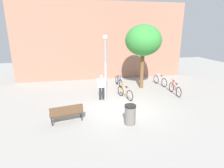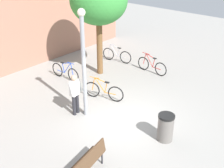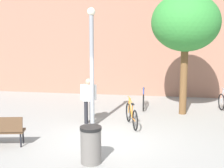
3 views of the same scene
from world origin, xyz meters
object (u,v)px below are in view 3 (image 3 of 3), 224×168
at_px(lamppost, 92,61).
at_px(bicycle_blue, 143,99).
at_px(trash_bin, 91,145).
at_px(person_by_lamppost, 89,98).
at_px(plaza_tree, 186,23).
at_px(bicycle_orange, 132,115).

xyz_separation_m(lamppost, bicycle_blue, (1.60, 3.08, -1.96)).
bearing_deg(bicycle_blue, trash_bin, -98.53).
distance_m(person_by_lamppost, bicycle_blue, 3.33).
distance_m(person_by_lamppost, plaza_tree, 4.79).
distance_m(plaza_tree, trash_bin, 6.83).
relative_size(person_by_lamppost, bicycle_blue, 0.92).
bearing_deg(trash_bin, plaza_tree, 64.73).
relative_size(person_by_lamppost, bicycle_orange, 0.96).
bearing_deg(plaza_tree, trash_bin, -115.27).
bearing_deg(bicycle_blue, person_by_lamppost, -123.48).
relative_size(plaza_tree, bicycle_orange, 2.78).
xyz_separation_m(bicycle_blue, trash_bin, (-0.94, -6.26, 0.11)).
relative_size(person_by_lamppost, trash_bin, 1.70).
bearing_deg(trash_bin, person_by_lamppost, 103.91).
distance_m(person_by_lamppost, bicycle_orange, 1.68).
xyz_separation_m(bicycle_orange, trash_bin, (-0.70, -3.49, 0.11)).
distance_m(plaza_tree, bicycle_blue, 3.74).
bearing_deg(trash_bin, bicycle_orange, 78.67).
bearing_deg(lamppost, bicycle_orange, 12.72).
bearing_deg(plaza_tree, bicycle_blue, 154.56).
xyz_separation_m(lamppost, plaza_tree, (3.25, 2.29, 1.30)).
height_order(person_by_lamppost, plaza_tree, plaza_tree).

